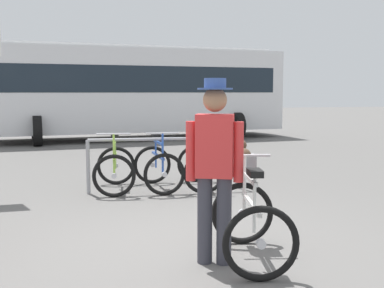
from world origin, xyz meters
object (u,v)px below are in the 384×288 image
racked_bike_lime (115,168)px  featured_bicycle (249,208)px  racked_bike_blue (158,167)px  bus_distant (135,88)px  racked_bike_red (200,166)px  person_with_featured_bike (215,163)px

racked_bike_lime → featured_bicycle: (0.93, -3.49, 0.12)m
racked_bike_blue → bus_distant: (0.88, 8.63, 1.37)m
featured_bicycle → bus_distant: 12.14m
featured_bicycle → racked_bike_lime: bearing=105.0°
racked_bike_red → person_with_featured_bike: person_with_featured_bike is taller
bus_distant → person_with_featured_bike: bearing=-94.8°
racked_bike_lime → racked_bike_red: bearing=-5.0°
racked_bike_red → featured_bicycle: (-0.46, -3.37, 0.12)m
person_with_featured_bike → bus_distant: bus_distant is taller
racked_bike_blue → racked_bike_lime: bearing=175.0°
person_with_featured_bike → bus_distant: (1.02, 12.15, 0.79)m
racked_bike_lime → person_with_featured_bike: (0.55, -3.59, 0.58)m
racked_bike_lime → racked_bike_blue: (0.70, -0.06, 0.00)m
bus_distant → featured_bicycle: bearing=-93.0°
racked_bike_lime → person_with_featured_bike: size_ratio=0.68×
racked_bike_lime → bus_distant: size_ratio=0.12×
featured_bicycle → bus_distant: (0.64, 12.05, 1.25)m
racked_bike_red → bus_distant: bus_distant is taller
racked_bike_lime → racked_bike_red: 1.40m
racked_bike_red → featured_bicycle: featured_bicycle is taller
racked_bike_blue → featured_bicycle: featured_bicycle is taller
racked_bike_lime → racked_bike_red: same height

